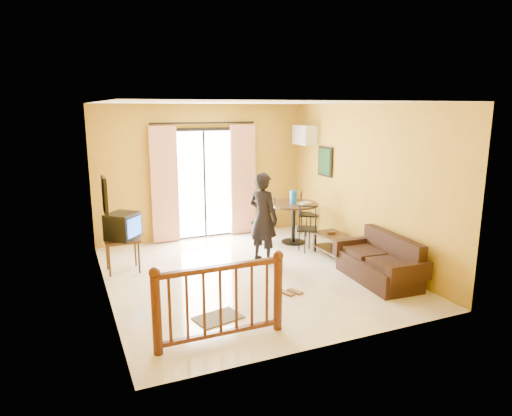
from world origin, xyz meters
name	(u,v)px	position (x,y,z in m)	size (l,w,h in m)	color
ground	(249,275)	(0.00, 0.00, 0.00)	(5.00, 5.00, 0.00)	beige
room_shell	(249,173)	(0.00, 0.00, 1.70)	(5.00, 5.00, 5.00)	white
balcony_door	(205,183)	(0.00, 2.43, 1.19)	(2.25, 0.14, 2.46)	black
tv_table	(122,243)	(-1.90, 1.01, 0.50)	(0.57, 0.48, 0.57)	black
television	(123,226)	(-1.87, 1.00, 0.79)	(0.65, 0.66, 0.44)	black
picture_left	(105,196)	(-2.22, -0.20, 1.55)	(0.05, 0.42, 0.52)	black
dining_table	(294,211)	(1.54, 1.35, 0.66)	(0.99, 0.99, 0.83)	black
water_jug	(293,197)	(1.52, 1.34, 0.96)	(0.14, 0.14, 0.26)	blue
serving_tray	(304,203)	(1.72, 1.25, 0.84)	(0.28, 0.18, 0.02)	beige
dining_chairs	(293,243)	(1.53, 1.33, 0.00)	(1.73, 1.59, 0.95)	black
air_conditioner	(305,135)	(2.09, 1.95, 2.15)	(0.31, 0.60, 0.40)	white
botanical_print	(325,162)	(2.22, 1.30, 1.65)	(0.05, 0.50, 0.60)	black
coffee_table	(335,242)	(1.85, 0.28, 0.27)	(0.50, 0.90, 0.40)	black
bowl	(331,232)	(1.85, 0.41, 0.43)	(0.18, 0.18, 0.06)	brown
sofa	(381,264)	(1.85, -1.06, 0.28)	(0.81, 1.59, 0.74)	black
standing_person	(263,218)	(0.50, 0.54, 0.81)	(0.59, 0.39, 1.62)	black
stair_balustrade	(220,297)	(-1.15, -1.90, 0.56)	(1.63, 0.13, 1.04)	#471E0F
doormat	(218,318)	(-1.00, -1.33, 0.01)	(0.60, 0.40, 0.02)	#615C4E
sandals	(291,292)	(0.28, -0.96, 0.01)	(0.33, 0.27, 0.03)	brown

